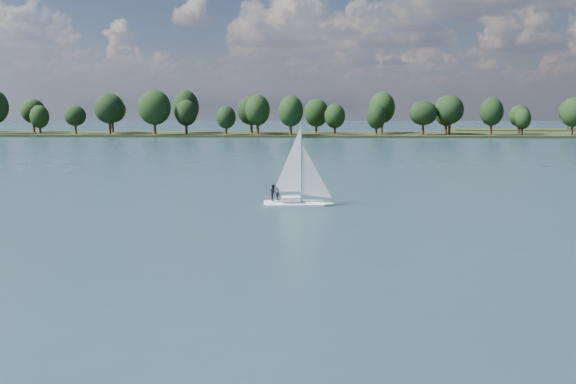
% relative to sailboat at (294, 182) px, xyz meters
% --- Properties ---
extents(ground, '(700.00, 700.00, 0.00)m').
position_rel_sailboat_xyz_m(ground, '(7.30, 54.48, -2.48)').
color(ground, '#233342').
rests_on(ground, ground).
extents(far_shore, '(660.00, 40.00, 1.50)m').
position_rel_sailboat_xyz_m(far_shore, '(7.30, 166.48, -2.48)').
color(far_shore, black).
rests_on(far_shore, ground).
extents(sailboat, '(6.88, 2.47, 8.87)m').
position_rel_sailboat_xyz_m(sailboat, '(0.00, 0.00, 0.00)').
color(sailboat, white).
rests_on(sailboat, ground).
extents(treeline, '(562.65, 73.75, 18.15)m').
position_rel_sailboat_xyz_m(treeline, '(-1.79, 162.43, 5.66)').
color(treeline, black).
rests_on(treeline, ground).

